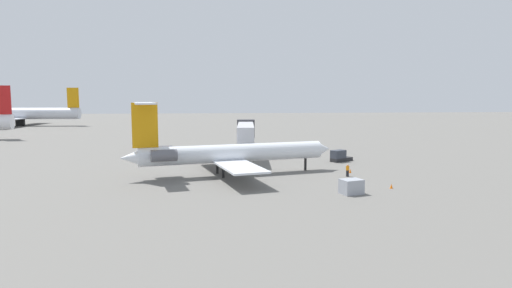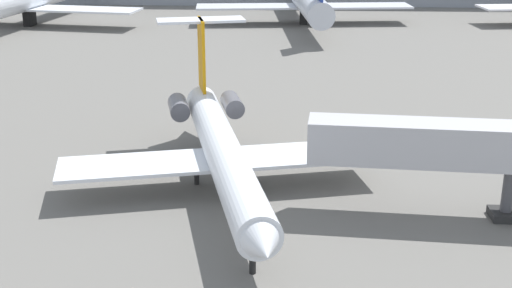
% 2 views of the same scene
% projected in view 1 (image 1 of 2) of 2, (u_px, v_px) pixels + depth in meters
% --- Properties ---
extents(ground_plane, '(400.00, 400.00, 0.10)m').
position_uv_depth(ground_plane, '(262.00, 173.00, 60.58)').
color(ground_plane, '#66635E').
extents(regional_jet, '(22.04, 29.13, 9.88)m').
position_uv_depth(regional_jet, '(226.00, 153.00, 58.01)').
color(regional_jet, silver).
rests_on(regional_jet, ground_plane).
extents(jet_bridge, '(17.30, 4.20, 6.30)m').
position_uv_depth(jet_bridge, '(246.00, 132.00, 73.41)').
color(jet_bridge, '#ADADB2').
rests_on(jet_bridge, ground_plane).
extents(ground_crew_marshaller, '(0.46, 0.47, 1.69)m').
position_uv_depth(ground_crew_marshaller, '(348.00, 170.00, 57.36)').
color(ground_crew_marshaller, black).
rests_on(ground_crew_marshaller, ground_plane).
extents(baggage_tug_lead, '(3.26, 4.15, 1.90)m').
position_uv_depth(baggage_tug_lead, '(340.00, 156.00, 70.39)').
color(baggage_tug_lead, '#262628').
rests_on(baggage_tug_lead, ground_plane).
extents(cargo_container_uld, '(2.33, 2.69, 1.62)m').
position_uv_depth(cargo_container_uld, '(351.00, 187.00, 47.30)').
color(cargo_container_uld, '#999EA8').
rests_on(cargo_container_uld, ground_plane).
extents(traffic_cone_near, '(0.36, 0.36, 0.55)m').
position_uv_depth(traffic_cone_near, '(350.00, 171.00, 60.19)').
color(traffic_cone_near, orange).
rests_on(traffic_cone_near, ground_plane).
extents(traffic_cone_mid, '(0.36, 0.36, 0.55)m').
position_uv_depth(traffic_cone_mid, '(391.00, 186.00, 50.09)').
color(traffic_cone_mid, orange).
rests_on(traffic_cone_mid, ground_plane).
extents(traffic_cone_far, '(0.36, 0.36, 0.55)m').
position_uv_depth(traffic_cone_far, '(360.00, 187.00, 49.55)').
color(traffic_cone_far, orange).
rests_on(traffic_cone_far, ground_plane).
extents(parked_airliner_east_end, '(34.74, 41.22, 13.40)m').
position_uv_depth(parked_airliner_east_end, '(20.00, 114.00, 150.88)').
color(parked_airliner_east_end, silver).
rests_on(parked_airliner_east_end, ground_plane).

